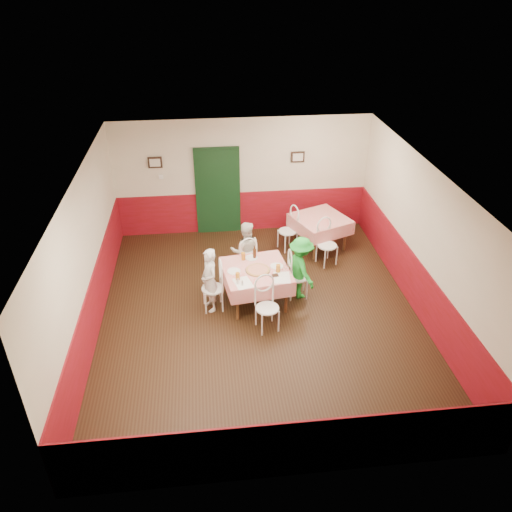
{
  "coord_description": "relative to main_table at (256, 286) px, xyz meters",
  "views": [
    {
      "loc": [
        -0.92,
        -7.57,
        5.84
      ],
      "look_at": [
        -0.03,
        0.4,
        1.05
      ],
      "focal_mm": 35.0,
      "sensor_mm": 36.0,
      "label": 1
    }
  ],
  "objects": [
    {
      "name": "left_wall",
      "position": [
        -2.97,
        -0.4,
        1.02
      ],
      "size": [
        0.1,
        7.0,
        2.8
      ],
      "primitive_type": "cube",
      "color": "beige",
      "rests_on": "ground"
    },
    {
      "name": "ceiling",
      "position": [
        0.03,
        -0.4,
        2.42
      ],
      "size": [
        7.0,
        7.0,
        0.0
      ],
      "primitive_type": "plane",
      "color": "white",
      "rests_on": "back_wall"
    },
    {
      "name": "pizza",
      "position": [
        0.03,
        -0.05,
        0.4
      ],
      "size": [
        0.5,
        0.5,
        0.03
      ],
      "primitive_type": "cylinder",
      "rotation": [
        0.0,
        0.0,
        0.13
      ],
      "color": "#B74723",
      "rests_on": "main_table"
    },
    {
      "name": "chair_second_b",
      "position": [
        1.71,
        1.27,
        0.08
      ],
      "size": [
        0.55,
        0.55,
        0.9
      ],
      "primitive_type": null,
      "rotation": [
        0.0,
        0.0,
        0.39
      ],
      "color": "white",
      "rests_on": "ground"
    },
    {
      "name": "main_table",
      "position": [
        0.0,
        0.0,
        0.0
      ],
      "size": [
        1.37,
        1.37,
        0.77
      ],
      "primitive_type": "cube",
      "rotation": [
        0.0,
        0.0,
        0.13
      ],
      "color": "red",
      "rests_on": "ground"
    },
    {
      "name": "diner_right",
      "position": [
        0.89,
        0.12,
        0.28
      ],
      "size": [
        0.73,
        0.95,
        1.3
      ],
      "primitive_type": "imported",
      "rotation": [
        0.0,
        0.0,
        1.9
      ],
      "color": "gray",
      "rests_on": "ground"
    },
    {
      "name": "menu_right",
      "position": [
        0.45,
        -0.34,
        0.39
      ],
      "size": [
        0.33,
        0.42,
        0.0
      ],
      "primitive_type": "cube",
      "rotation": [
        0.0,
        0.0,
        -0.08
      ],
      "color": "white",
      "rests_on": "main_table"
    },
    {
      "name": "wainscot_front",
      "position": [
        0.03,
        -3.88,
        0.12
      ],
      "size": [
        6.0,
        0.03,
        1.0
      ],
      "primitive_type": "cube",
      "color": "maroon",
      "rests_on": "ground"
    },
    {
      "name": "wainscot_left",
      "position": [
        -2.96,
        -0.4,
        0.12
      ],
      "size": [
        0.03,
        7.0,
        1.0
      ],
      "primitive_type": "cube",
      "color": "maroon",
      "rests_on": "ground"
    },
    {
      "name": "plate_far",
      "position": [
        -0.04,
        0.41,
        0.39
      ],
      "size": [
        0.28,
        0.28,
        0.01
      ],
      "primitive_type": "cylinder",
      "rotation": [
        0.0,
        0.0,
        0.13
      ],
      "color": "white",
      "rests_on": "main_table"
    },
    {
      "name": "glass_a",
      "position": [
        -0.37,
        -0.32,
        0.46
      ],
      "size": [
        0.09,
        0.09,
        0.14
      ],
      "primitive_type": "cylinder",
      "rotation": [
        0.0,
        0.0,
        0.13
      ],
      "color": "#BF7219",
      "rests_on": "main_table"
    },
    {
      "name": "chair_second_a",
      "position": [
        0.96,
        2.02,
        0.08
      ],
      "size": [
        0.55,
        0.55,
        0.9
      ],
      "primitive_type": null,
      "rotation": [
        0.0,
        0.0,
        -1.18
      ],
      "color": "white",
      "rests_on": "ground"
    },
    {
      "name": "glass_c",
      "position": [
        -0.21,
        0.37,
        0.46
      ],
      "size": [
        0.09,
        0.09,
        0.15
      ],
      "primitive_type": "cylinder",
      "rotation": [
        0.0,
        0.0,
        0.13
      ],
      "color": "#BF7219",
      "rests_on": "main_table"
    },
    {
      "name": "chair_far",
      "position": [
        -0.11,
        0.84,
        0.08
      ],
      "size": [
        0.49,
        0.49,
        0.9
      ],
      "primitive_type": null,
      "rotation": [
        0.0,
        0.0,
        3.34
      ],
      "color": "white",
      "rests_on": "ground"
    },
    {
      "name": "chair_left",
      "position": [
        -0.84,
        -0.11,
        0.08
      ],
      "size": [
        0.45,
        0.45,
        0.9
      ],
      "primitive_type": null,
      "rotation": [
        0.0,
        0.0,
        -1.49
      ],
      "color": "white",
      "rests_on": "ground"
    },
    {
      "name": "plate_left",
      "position": [
        -0.43,
        -0.04,
        0.39
      ],
      "size": [
        0.28,
        0.28,
        0.01
      ],
      "primitive_type": "cylinder",
      "rotation": [
        0.0,
        0.0,
        0.13
      ],
      "color": "white",
      "rests_on": "main_table"
    },
    {
      "name": "plate_right",
      "position": [
        0.41,
        0.05,
        0.39
      ],
      "size": [
        0.28,
        0.28,
        0.01
      ],
      "primitive_type": "cylinder",
      "rotation": [
        0.0,
        0.0,
        0.13
      ],
      "color": "white",
      "rests_on": "main_table"
    },
    {
      "name": "thermostat",
      "position": [
        -1.87,
        3.05,
        1.12
      ],
      "size": [
        0.1,
        0.03,
        0.1
      ],
      "primitive_type": "cube",
      "color": "white",
      "rests_on": "back_wall"
    },
    {
      "name": "floor",
      "position": [
        0.03,
        -0.4,
        -0.38
      ],
      "size": [
        7.0,
        7.0,
        0.0
      ],
      "primitive_type": "plane",
      "color": "black",
      "rests_on": "ground"
    },
    {
      "name": "door",
      "position": [
        -0.57,
        3.05,
        0.68
      ],
      "size": [
        0.96,
        0.06,
        2.1
      ],
      "primitive_type": "cube",
      "color": "black",
      "rests_on": "ground"
    },
    {
      "name": "shaker_b",
      "position": [
        -0.31,
        -0.51,
        0.43
      ],
      "size": [
        0.04,
        0.04,
        0.09
      ],
      "primitive_type": "cylinder",
      "rotation": [
        0.0,
        0.0,
        0.13
      ],
      "color": "silver",
      "rests_on": "main_table"
    },
    {
      "name": "beer_bottle",
      "position": [
        0.02,
        0.41,
        0.51
      ],
      "size": [
        0.07,
        0.07,
        0.24
      ],
      "primitive_type": "cylinder",
      "rotation": [
        0.0,
        0.0,
        0.13
      ],
      "color": "#381C0A",
      "rests_on": "main_table"
    },
    {
      "name": "glass_b",
      "position": [
        0.4,
        -0.14,
        0.46
      ],
      "size": [
        0.09,
        0.09,
        0.15
      ],
      "primitive_type": "cylinder",
      "rotation": [
        0.0,
        0.0,
        0.13
      ],
      "color": "#BF7219",
      "rests_on": "main_table"
    },
    {
      "name": "front_wall",
      "position": [
        0.03,
        -3.9,
        1.02
      ],
      "size": [
        6.0,
        0.1,
        2.8
      ],
      "primitive_type": "cube",
      "color": "beige",
      "rests_on": "ground"
    },
    {
      "name": "shaker_c",
      "position": [
        -0.38,
        -0.42,
        0.43
      ],
      "size": [
        0.04,
        0.04,
        0.09
      ],
      "primitive_type": "cylinder",
      "rotation": [
        0.0,
        0.0,
        0.13
      ],
      "color": "#B23319",
      "rests_on": "main_table"
    },
    {
      "name": "shaker_a",
      "position": [
        -0.39,
        -0.47,
        0.43
      ],
      "size": [
        0.04,
        0.04,
        0.09
      ],
      "primitive_type": "cylinder",
      "rotation": [
        0.0,
        0.0,
        0.13
      ],
      "color": "silver",
      "rests_on": "main_table"
    },
    {
      "name": "menu_left",
      "position": [
        -0.29,
        -0.44,
        0.39
      ],
      "size": [
        0.4,
        0.47,
        0.0
      ],
      "primitive_type": "cube",
      "rotation": [
        0.0,
        0.0,
        0.27
      ],
      "color": "white",
      "rests_on": "main_table"
    },
    {
      "name": "wallet",
      "position": [
        0.33,
        -0.27,
        0.4
      ],
      "size": [
        0.12,
        0.1,
        0.02
      ],
      "primitive_type": "cube",
      "rotation": [
        0.0,
        0.0,
        0.13
      ],
      "color": "black",
      "rests_on": "main_table"
    },
    {
      "name": "right_wall",
      "position": [
        3.03,
        -0.4,
        1.02
      ],
      "size": [
        0.1,
        7.0,
        2.8
      ],
      "primitive_type": "cube",
      "color": "beige",
      "rests_on": "ground"
    },
    {
      "name": "wainscot_right",
      "position": [
        3.01,
        -0.4,
        0.12
      ],
      "size": [
        0.03,
        7.0,
        1.0
      ],
      "primitive_type": "cube",
      "color": "maroon",
      "rests_on": "ground"
    },
    {
      "name": "wainscot_back",
      "position": [
        0.03,
        3.09,
        0.12
      ],
      "size": [
        6.0,
        0.03,
        1.0
      ],
      "primitive_type": "cube",
      "color": "maroon",
      "rests_on": "ground"
    },
    {
      "name": "chair_near",
      "position": [
        0.11,
        -0.84,
        0.08
      ],
      "size": [
        0.51,
        0.51,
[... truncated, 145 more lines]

